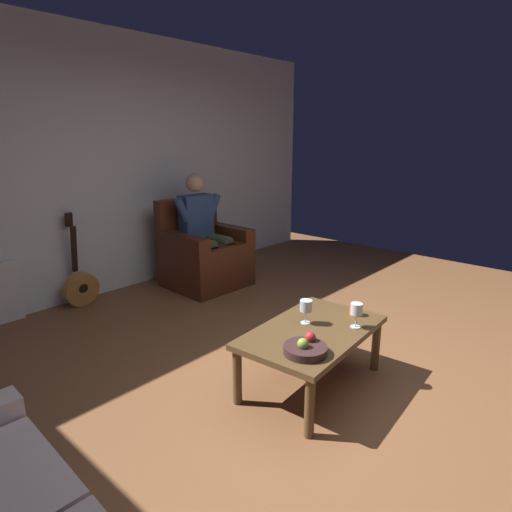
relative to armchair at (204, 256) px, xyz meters
name	(u,v)px	position (x,y,z in m)	size (l,w,h in m)	color
ground_plane	(362,386)	(0.72, 2.45, -0.35)	(7.38, 7.38, 0.00)	brown
wall_back	(110,166)	(0.72, -0.66, 1.04)	(6.39, 0.06, 2.77)	silver
armchair	(204,256)	(0.00, 0.00, 0.00)	(0.85, 0.80, 1.00)	#482212
person_seated	(203,226)	(0.00, 0.00, 0.35)	(0.65, 0.60, 1.29)	#2F4979
coffee_table	(312,337)	(0.94, 2.17, 0.02)	(1.10, 0.72, 0.43)	brown
guitar	(81,286)	(1.28, -0.45, -0.13)	(0.35, 0.20, 0.96)	#B57737
wine_glass_near	(356,311)	(0.72, 2.37, 0.20)	(0.08, 0.08, 0.17)	silver
wine_glass_far	(306,307)	(0.89, 2.07, 0.20)	(0.09, 0.09, 0.17)	silver
fruit_bowl	(305,348)	(1.25, 2.33, 0.11)	(0.27, 0.27, 0.11)	#3A2323
candle_jar	(354,310)	(0.53, 2.25, 0.12)	(0.08, 0.08, 0.08)	#B25515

